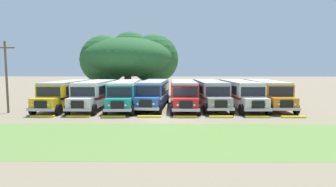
{
  "coord_description": "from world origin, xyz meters",
  "views": [
    {
      "loc": [
        0.35,
        -23.52,
        4.21
      ],
      "look_at": [
        0.0,
        4.45,
        1.6
      ],
      "focal_mm": 29.61,
      "sensor_mm": 36.0,
      "label": 1
    }
  ],
  "objects_px": {
    "parked_bus_slot_1": "(96,93)",
    "utility_pole": "(6,75)",
    "parked_bus_slot_4": "(183,93)",
    "parked_bus_slot_5": "(210,92)",
    "parked_bus_slot_0": "(69,93)",
    "parked_bus_slot_3": "(154,92)",
    "parked_bus_slot_7": "(266,92)",
    "parked_bus_slot_2": "(126,93)",
    "parked_bus_slot_6": "(240,93)",
    "broad_shade_tree": "(130,57)"
  },
  "relations": [
    {
      "from": "parked_bus_slot_1",
      "to": "parked_bus_slot_3",
      "type": "height_order",
      "value": "same"
    },
    {
      "from": "parked_bus_slot_0",
      "to": "parked_bus_slot_4",
      "type": "height_order",
      "value": "same"
    },
    {
      "from": "utility_pole",
      "to": "parked_bus_slot_7",
      "type": "bearing_deg",
      "value": 9.48
    },
    {
      "from": "parked_bus_slot_4",
      "to": "parked_bus_slot_6",
      "type": "relative_size",
      "value": 1.0
    },
    {
      "from": "parked_bus_slot_3",
      "to": "parked_bus_slot_1",
      "type": "bearing_deg",
      "value": -80.47
    },
    {
      "from": "parked_bus_slot_1",
      "to": "parked_bus_slot_7",
      "type": "xyz_separation_m",
      "value": [
        18.1,
        0.61,
        0.0
      ]
    },
    {
      "from": "parked_bus_slot_0",
      "to": "parked_bus_slot_3",
      "type": "height_order",
      "value": "same"
    },
    {
      "from": "parked_bus_slot_1",
      "to": "parked_bus_slot_7",
      "type": "distance_m",
      "value": 18.11
    },
    {
      "from": "parked_bus_slot_4",
      "to": "parked_bus_slot_5",
      "type": "xyz_separation_m",
      "value": [
        2.84,
        0.48,
        0.0
      ]
    },
    {
      "from": "parked_bus_slot_6",
      "to": "parked_bus_slot_7",
      "type": "height_order",
      "value": "same"
    },
    {
      "from": "parked_bus_slot_1",
      "to": "utility_pole",
      "type": "bearing_deg",
      "value": -62.61
    },
    {
      "from": "parked_bus_slot_2",
      "to": "parked_bus_slot_3",
      "type": "relative_size",
      "value": 1.0
    },
    {
      "from": "parked_bus_slot_6",
      "to": "broad_shade_tree",
      "type": "distance_m",
      "value": 18.23
    },
    {
      "from": "parked_bus_slot_5",
      "to": "parked_bus_slot_7",
      "type": "relative_size",
      "value": 1.0
    },
    {
      "from": "parked_bus_slot_3",
      "to": "parked_bus_slot_7",
      "type": "distance_m",
      "value": 12.04
    },
    {
      "from": "parked_bus_slot_1",
      "to": "parked_bus_slot_2",
      "type": "distance_m",
      "value": 3.14
    },
    {
      "from": "parked_bus_slot_4",
      "to": "parked_bus_slot_7",
      "type": "xyz_separation_m",
      "value": [
        8.89,
        0.61,
        0.0
      ]
    },
    {
      "from": "parked_bus_slot_6",
      "to": "parked_bus_slot_0",
      "type": "bearing_deg",
      "value": -91.48
    },
    {
      "from": "parked_bus_slot_0",
      "to": "parked_bus_slot_2",
      "type": "bearing_deg",
      "value": 91.42
    },
    {
      "from": "parked_bus_slot_3",
      "to": "parked_bus_slot_5",
      "type": "relative_size",
      "value": 1.0
    },
    {
      "from": "parked_bus_slot_0",
      "to": "parked_bus_slot_4",
      "type": "xyz_separation_m",
      "value": [
        12.17,
        -0.01,
        0.0
      ]
    },
    {
      "from": "parked_bus_slot_1",
      "to": "broad_shade_tree",
      "type": "bearing_deg",
      "value": 172.24
    },
    {
      "from": "parked_bus_slot_2",
      "to": "parked_bus_slot_5",
      "type": "height_order",
      "value": "same"
    },
    {
      "from": "parked_bus_slot_1",
      "to": "broad_shade_tree",
      "type": "relative_size",
      "value": 0.78
    },
    {
      "from": "parked_bus_slot_5",
      "to": "broad_shade_tree",
      "type": "xyz_separation_m",
      "value": [
        -10.23,
        11.42,
        4.13
      ]
    },
    {
      "from": "parked_bus_slot_6",
      "to": "parked_bus_slot_4",
      "type": "bearing_deg",
      "value": -90.14
    },
    {
      "from": "parked_bus_slot_3",
      "to": "broad_shade_tree",
      "type": "bearing_deg",
      "value": -155.65
    },
    {
      "from": "parked_bus_slot_6",
      "to": "utility_pole",
      "type": "relative_size",
      "value": 1.64
    },
    {
      "from": "parked_bus_slot_2",
      "to": "parked_bus_slot_7",
      "type": "height_order",
      "value": "same"
    },
    {
      "from": "parked_bus_slot_2",
      "to": "parked_bus_slot_6",
      "type": "xyz_separation_m",
      "value": [
        12.04,
        0.38,
        0.0
      ]
    },
    {
      "from": "broad_shade_tree",
      "to": "parked_bus_slot_1",
      "type": "bearing_deg",
      "value": -98.71
    },
    {
      "from": "parked_bus_slot_1",
      "to": "utility_pole",
      "type": "height_order",
      "value": "utility_pole"
    },
    {
      "from": "broad_shade_tree",
      "to": "parked_bus_slot_3",
      "type": "bearing_deg",
      "value": -69.39
    },
    {
      "from": "parked_bus_slot_0",
      "to": "parked_bus_slot_4",
      "type": "relative_size",
      "value": 1.01
    },
    {
      "from": "parked_bus_slot_3",
      "to": "parked_bus_slot_7",
      "type": "xyz_separation_m",
      "value": [
        12.04,
        -0.01,
        0.0
      ]
    },
    {
      "from": "broad_shade_tree",
      "to": "utility_pole",
      "type": "relative_size",
      "value": 2.1
    },
    {
      "from": "parked_bus_slot_6",
      "to": "broad_shade_tree",
      "type": "xyz_separation_m",
      "value": [
        -13.36,
        11.69,
        4.13
      ]
    },
    {
      "from": "parked_bus_slot_1",
      "to": "parked_bus_slot_5",
      "type": "xyz_separation_m",
      "value": [
        12.05,
        0.47,
        0.0
      ]
    },
    {
      "from": "broad_shade_tree",
      "to": "utility_pole",
      "type": "bearing_deg",
      "value": -120.49
    },
    {
      "from": "parked_bus_slot_4",
      "to": "parked_bus_slot_5",
      "type": "bearing_deg",
      "value": 99.77
    },
    {
      "from": "parked_bus_slot_1",
      "to": "parked_bus_slot_5",
      "type": "relative_size",
      "value": 1.0
    },
    {
      "from": "parked_bus_slot_3",
      "to": "utility_pole",
      "type": "xyz_separation_m",
      "value": [
        -13.39,
        -4.26,
        1.98
      ]
    },
    {
      "from": "parked_bus_slot_0",
      "to": "parked_bus_slot_1",
      "type": "height_order",
      "value": "same"
    },
    {
      "from": "broad_shade_tree",
      "to": "utility_pole",
      "type": "height_order",
      "value": "broad_shade_tree"
    },
    {
      "from": "parked_bus_slot_7",
      "to": "parked_bus_slot_5",
      "type": "bearing_deg",
      "value": -87.55
    },
    {
      "from": "parked_bus_slot_4",
      "to": "parked_bus_slot_6",
      "type": "xyz_separation_m",
      "value": [
        5.97,
        0.21,
        0.0
      ]
    },
    {
      "from": "parked_bus_slot_5",
      "to": "broad_shade_tree",
      "type": "relative_size",
      "value": 0.78
    },
    {
      "from": "parked_bus_slot_6",
      "to": "parked_bus_slot_1",
      "type": "bearing_deg",
      "value": -91.35
    },
    {
      "from": "parked_bus_slot_7",
      "to": "parked_bus_slot_2",
      "type": "bearing_deg",
      "value": -85.79
    },
    {
      "from": "parked_bus_slot_2",
      "to": "parked_bus_slot_6",
      "type": "relative_size",
      "value": 1.0
    }
  ]
}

